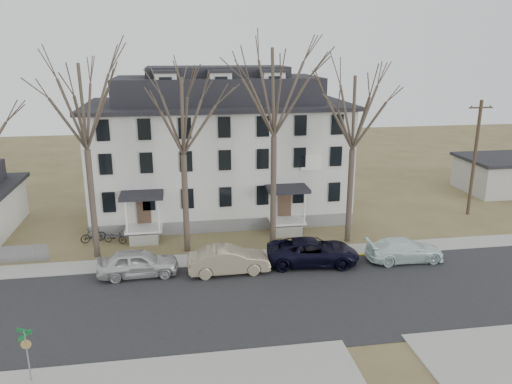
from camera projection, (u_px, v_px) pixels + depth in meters
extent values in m
plane|color=brown|center=(289.00, 318.00, 25.86)|extent=(120.00, 120.00, 0.00)
cube|color=#27272A|center=(282.00, 299.00, 27.76)|extent=(120.00, 10.00, 0.04)
cube|color=#A09F97|center=(263.00, 256.00, 33.45)|extent=(120.00, 2.00, 0.08)
cube|color=gold|center=(339.00, 257.00, 33.35)|extent=(14.00, 0.25, 0.06)
cube|color=slate|center=(220.00, 206.00, 42.49)|extent=(20.00, 10.00, 1.00)
cube|color=silver|center=(219.00, 154.00, 41.22)|extent=(20.00, 10.00, 8.00)
cube|color=black|center=(218.00, 104.00, 40.08)|extent=(20.80, 10.80, 0.30)
cube|color=black|center=(218.00, 89.00, 39.75)|extent=(16.00, 7.00, 2.00)
cube|color=black|center=(217.00, 71.00, 39.36)|extent=(11.00, 4.50, 0.80)
cube|color=white|center=(144.00, 228.00, 35.79)|extent=(2.60, 2.00, 0.16)
cube|color=white|center=(287.00, 221.00, 37.37)|extent=(2.60, 2.00, 0.16)
cube|color=white|center=(311.00, 162.00, 37.33)|extent=(1.60, 0.08, 1.20)
cube|color=#A09F97|center=(506.00, 176.00, 48.32)|extent=(8.00, 6.00, 3.00)
cube|color=black|center=(509.00, 159.00, 47.84)|extent=(8.50, 6.50, 0.30)
cylinder|color=#473B31|center=(93.00, 205.00, 32.48)|extent=(0.40, 0.40, 7.28)
cylinder|color=#473B31|center=(186.00, 204.00, 33.45)|extent=(0.40, 0.40, 6.76)
cylinder|color=#473B31|center=(273.00, 193.00, 34.21)|extent=(0.40, 0.40, 7.80)
cylinder|color=#473B31|center=(350.00, 196.00, 35.19)|extent=(0.40, 0.40, 6.76)
cylinder|color=#3D3023|center=(474.00, 159.00, 40.59)|extent=(0.28, 0.28, 9.50)
cube|color=#3D3023|center=(481.00, 108.00, 39.43)|extent=(2.00, 0.12, 0.12)
imported|color=silver|center=(138.00, 263.00, 30.38)|extent=(4.94, 2.12, 1.66)
imported|color=gray|center=(228.00, 261.00, 30.80)|extent=(5.08, 1.92, 1.66)
imported|color=black|center=(313.00, 252.00, 32.09)|extent=(6.17, 3.36, 1.64)
imported|color=white|center=(405.00, 250.00, 32.57)|extent=(5.12, 2.16, 1.47)
imported|color=black|center=(115.00, 238.00, 35.50)|extent=(1.87, 1.30, 0.93)
imported|color=black|center=(93.00, 236.00, 35.68)|extent=(1.84, 1.15, 1.07)
cylinder|color=gray|center=(28.00, 356.00, 20.58)|extent=(0.07, 0.07, 2.48)
cube|color=#0C5926|center=(24.00, 331.00, 20.25)|extent=(0.72, 0.03, 0.17)
cube|color=#0C5926|center=(25.00, 335.00, 20.30)|extent=(0.03, 0.72, 0.17)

